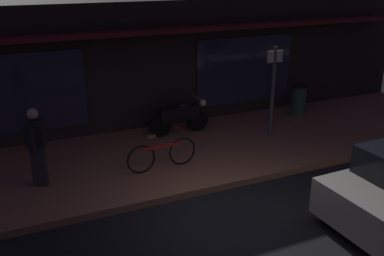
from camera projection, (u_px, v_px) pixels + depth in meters
The scene contains 8 objects.
ground_plane at pixel (231, 217), 8.28m from camera, with size 60.00×60.00×0.00m, color black.
sidewalk_slab at pixel (172, 155), 10.82m from camera, with size 18.00×4.00×0.15m, color brown.
storefront_building at pixel (129, 60), 13.12m from camera, with size 18.00×3.30×3.60m.
motorcycle at pixel (180, 116), 11.88m from camera, with size 1.70×0.55×0.97m.
bicycle_parked at pixel (162, 154), 9.81m from camera, with size 1.66×0.42×0.91m.
person_photographer at pixel (37, 146), 8.91m from camera, with size 0.43×0.61×1.67m.
sign_post at pixel (273, 87), 11.41m from camera, with size 0.44×0.09×2.40m.
trash_bin at pixel (299, 99), 13.44m from camera, with size 0.48×0.48×0.93m.
Camera 1 is at (-3.65, -6.24, 4.44)m, focal length 41.16 mm.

